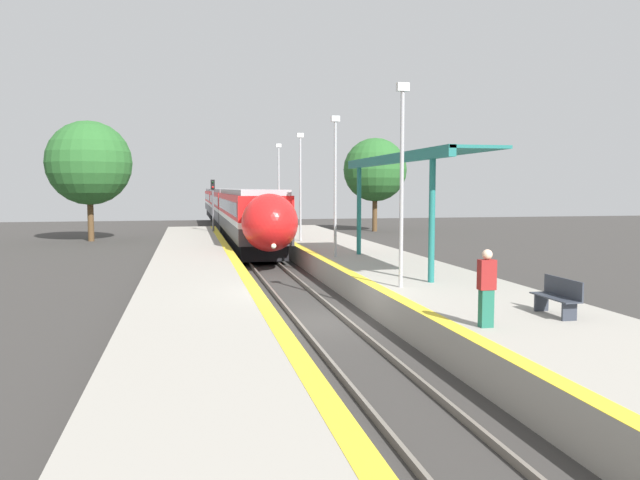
% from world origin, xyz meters
% --- Properties ---
extents(ground_plane, '(120.00, 120.00, 0.00)m').
position_xyz_m(ground_plane, '(0.00, 0.00, 0.00)').
color(ground_plane, '#383533').
extents(rail_left, '(0.08, 90.00, 0.15)m').
position_xyz_m(rail_left, '(-0.72, 0.00, 0.07)').
color(rail_left, slate).
rests_on(rail_left, ground_plane).
extents(rail_right, '(0.08, 90.00, 0.15)m').
position_xyz_m(rail_right, '(0.72, 0.00, 0.07)').
color(rail_right, slate).
rests_on(rail_right, ground_plane).
extents(train, '(2.78, 62.63, 3.84)m').
position_xyz_m(train, '(0.00, 40.97, 2.20)').
color(train, black).
rests_on(train, ground_plane).
extents(platform_right, '(4.67, 64.00, 0.93)m').
position_xyz_m(platform_right, '(3.99, 0.00, 0.46)').
color(platform_right, '#9E998E').
rests_on(platform_right, ground_plane).
extents(platform_left, '(3.63, 64.00, 0.93)m').
position_xyz_m(platform_left, '(-3.47, 0.00, 0.46)').
color(platform_left, '#9E998E').
rests_on(platform_left, ground_plane).
extents(platform_bench, '(0.44, 1.52, 0.89)m').
position_xyz_m(platform_bench, '(4.74, -4.69, 1.39)').
color(platform_bench, '#2D333D').
rests_on(platform_bench, platform_right).
extents(person_waiting, '(0.36, 0.22, 1.69)m').
position_xyz_m(person_waiting, '(2.51, -5.47, 1.79)').
color(person_waiting, '#1E604C').
rests_on(person_waiting, platform_right).
extents(railway_signal, '(0.28, 0.28, 4.50)m').
position_xyz_m(railway_signal, '(-2.05, 26.15, 2.74)').
color(railway_signal, '#59595E').
rests_on(railway_signal, ground_plane).
extents(lamppost_near, '(0.36, 0.20, 6.09)m').
position_xyz_m(lamppost_near, '(2.53, 0.08, 4.36)').
color(lamppost_near, '#9E9EA3').
rests_on(lamppost_near, platform_right).
extents(lamppost_mid, '(0.36, 0.20, 6.09)m').
position_xyz_m(lamppost_mid, '(2.53, 8.68, 4.36)').
color(lamppost_mid, '#9E9EA3').
rests_on(lamppost_mid, platform_right).
extents(lamppost_far, '(0.36, 0.20, 6.09)m').
position_xyz_m(lamppost_far, '(2.53, 17.28, 4.36)').
color(lamppost_far, '#9E9EA3').
rests_on(lamppost_far, platform_right).
extents(lamppost_farthest, '(0.36, 0.20, 6.09)m').
position_xyz_m(lamppost_farthest, '(2.53, 25.88, 4.36)').
color(lamppost_farthest, '#9E9EA3').
rests_on(lamppost_farthest, platform_right).
extents(station_canopy, '(2.02, 11.61, 4.27)m').
position_xyz_m(station_canopy, '(4.38, 5.15, 4.90)').
color(station_canopy, '#1E6B66').
rests_on(station_canopy, platform_right).
extents(background_tree_left, '(6.14, 6.14, 8.82)m').
position_xyz_m(background_tree_left, '(-10.78, 30.68, 5.74)').
color(background_tree_left, brown).
rests_on(background_tree_left, ground_plane).
extents(background_tree_right, '(5.70, 5.70, 8.41)m').
position_xyz_m(background_tree_right, '(12.81, 36.52, 5.55)').
color(background_tree_right, brown).
rests_on(background_tree_right, ground_plane).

